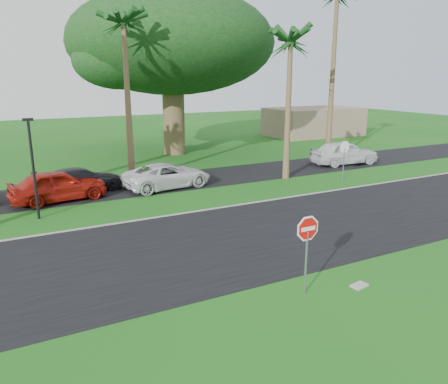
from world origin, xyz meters
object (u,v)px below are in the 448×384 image
at_px(stop_sign_near, 307,239).
at_px(car_pickup, 344,153).
at_px(car_red, 58,186).
at_px(car_minivan, 168,176).
at_px(stop_sign_far, 344,152).
at_px(car_dark, 80,180).

relative_size(stop_sign_near, car_pickup, 0.51).
xyz_separation_m(car_red, car_minivan, (6.09, 0.04, -0.11)).
bearing_deg(stop_sign_near, car_red, 110.32).
bearing_deg(stop_sign_near, car_pickup, 44.55).
bearing_deg(stop_sign_far, car_pickup, -132.88).
relative_size(stop_sign_far, car_dark, 0.54).
xyz_separation_m(stop_sign_near, car_dark, (-3.89, 15.47, -1.07)).
relative_size(car_red, car_dark, 1.02).
height_order(stop_sign_far, car_pickup, stop_sign_far).
height_order(stop_sign_near, car_pickup, stop_sign_near).
relative_size(stop_sign_far, car_minivan, 0.50).
bearing_deg(stop_sign_near, stop_sign_far, 43.73).
height_order(stop_sign_near, car_red, stop_sign_near).
xyz_separation_m(stop_sign_near, car_minivan, (0.85, 14.19, -1.05)).
bearing_deg(car_red, car_pickup, -96.27).
xyz_separation_m(stop_sign_near, car_pickup, (14.97, 14.74, -0.90)).
bearing_deg(stop_sign_far, car_red, -10.64).
relative_size(stop_sign_far, car_pickup, 0.51).
distance_m(stop_sign_near, car_pickup, 21.03).
bearing_deg(car_pickup, car_minivan, 98.42).
relative_size(car_minivan, car_pickup, 1.01).
bearing_deg(car_red, stop_sign_near, -167.63).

